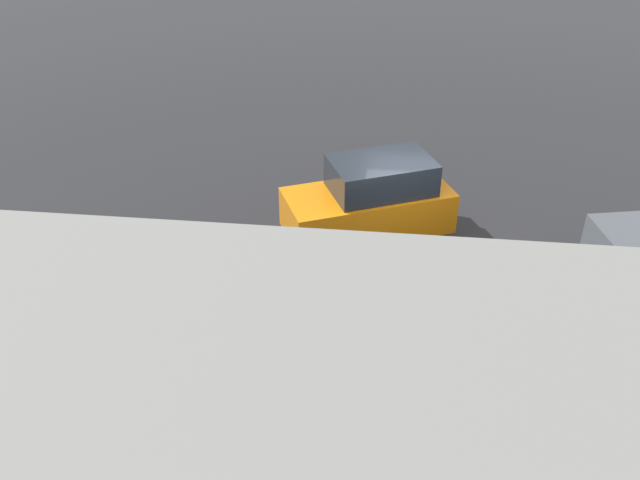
% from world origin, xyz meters
% --- Properties ---
extents(ground_plane, '(60.00, 60.00, 0.00)m').
position_xyz_m(ground_plane, '(0.00, 0.00, 0.00)').
color(ground_plane, black).
extents(kerb_strip, '(24.00, 3.20, 0.04)m').
position_xyz_m(kerb_strip, '(0.00, 4.20, 0.02)').
color(kerb_strip, slate).
rests_on(kerb_strip, ground).
extents(moving_hatchback, '(4.25, 3.15, 2.06)m').
position_xyz_m(moving_hatchback, '(1.10, -0.77, 1.03)').
color(moving_hatchback, orange).
rests_on(moving_hatchback, ground).
extents(fire_hydrant, '(0.42, 0.31, 0.80)m').
position_xyz_m(fire_hydrant, '(3.84, 2.71, 0.40)').
color(fire_hydrant, red).
rests_on(fire_hydrant, ground).
extents(pedestrian, '(0.31, 0.56, 1.62)m').
position_xyz_m(pedestrian, '(4.90, 2.94, 0.96)').
color(pedestrian, '#B2262D').
rests_on(pedestrian, ground).
extents(metal_railing, '(7.39, 0.04, 1.05)m').
position_xyz_m(metal_railing, '(-0.33, 5.09, 0.71)').
color(metal_railing, '#B7BABF').
rests_on(metal_railing, ground).
extents(sign_post, '(0.07, 0.44, 2.40)m').
position_xyz_m(sign_post, '(3.68, 4.19, 1.58)').
color(sign_post, '#4C4C51').
rests_on(sign_post, ground).
extents(puddle_patch, '(2.61, 2.61, 0.01)m').
position_xyz_m(puddle_patch, '(2.00, -0.95, 0.00)').
color(puddle_patch, black).
rests_on(puddle_patch, ground).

